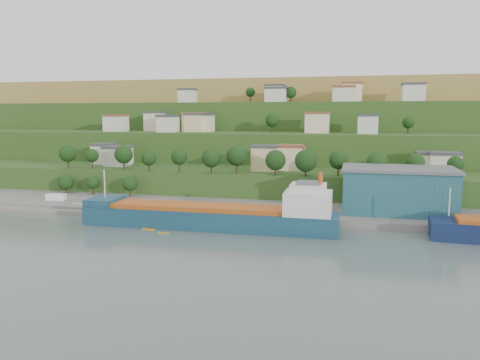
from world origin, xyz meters
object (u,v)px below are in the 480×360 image
(warehouse, at_px, (398,190))
(kayak_orange, at_px, (149,229))
(caravan, at_px, (56,198))
(cargo_ship_near, at_px, (216,217))

(warehouse, bearing_deg, kayak_orange, -155.42)
(warehouse, distance_m, caravan, 106.29)
(cargo_ship_near, bearing_deg, kayak_orange, -160.42)
(cargo_ship_near, distance_m, kayak_orange, 17.81)
(cargo_ship_near, distance_m, warehouse, 52.32)
(caravan, bearing_deg, kayak_orange, -33.48)
(cargo_ship_near, bearing_deg, warehouse, 24.55)
(kayak_orange, bearing_deg, warehouse, 32.85)
(caravan, xyz_separation_m, kayak_orange, (42.38, -22.03, -2.35))
(cargo_ship_near, relative_size, caravan, 11.18)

